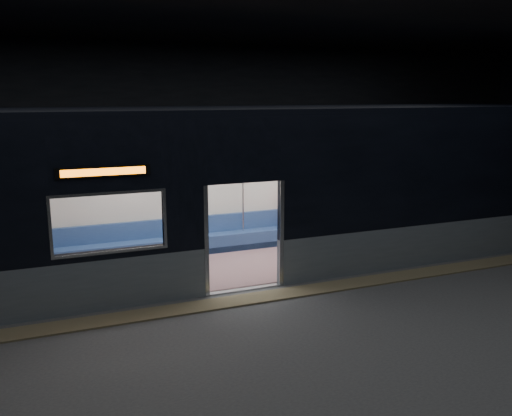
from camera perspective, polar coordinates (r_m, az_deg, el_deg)
station_floor at (r=9.41m, az=1.10°, el=-10.73°), size 24.00×14.00×0.01m
station_envelope at (r=8.69m, az=1.19°, el=12.21°), size 24.00×14.00×5.00m
tactile_strip at (r=9.88m, az=-0.17°, el=-9.48°), size 22.80×0.50×0.03m
metro_car at (r=11.21m, az=-3.99°, el=2.79°), size 18.00×3.04×3.35m
passenger at (r=13.15m, az=4.07°, el=-0.28°), size 0.44×0.76×1.49m
handbag at (r=12.97m, az=4.72°, el=-1.06°), size 0.39×0.35×0.17m
transit_map at (r=14.05m, az=9.39°, el=3.15°), size 1.12×0.03×0.73m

